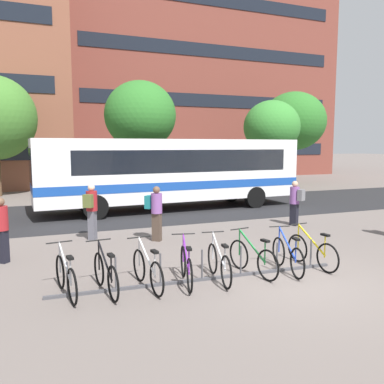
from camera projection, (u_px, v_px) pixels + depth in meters
ground at (295, 281)px, 8.72m from camera, size 200.00×200.00×0.00m
bus_lane_asphalt at (159, 210)px, 18.16m from camera, size 80.00×7.20×0.01m
city_bus at (171, 171)px, 18.17m from camera, size 12.12×3.09×3.20m
bike_rack at (202, 276)px, 8.71m from camera, size 6.54×0.34×0.70m
parked_bicycle_silver_0 at (66, 277)px, 7.78m from camera, size 0.52×1.71×0.99m
parked_bicycle_black_1 at (106, 275)px, 7.94m from camera, size 0.52×1.72×0.99m
parked_bicycle_white_2 at (147, 270)px, 8.20m from camera, size 0.52×1.72×0.99m
parked_bicycle_purple_3 at (186, 267)px, 8.47m from camera, size 0.58×1.69×0.99m
parked_bicycle_silver_4 at (219, 264)px, 8.68m from camera, size 0.52×1.71×0.99m
parked_bicycle_green_5 at (253, 258)px, 9.08m from camera, size 0.52×1.71×0.99m
parked_bicycle_blue_6 at (288, 256)px, 9.29m from camera, size 0.52×1.70×0.99m
parked_bicycle_yellow_7 at (312, 252)px, 9.65m from camera, size 0.52×1.72×0.99m
commuter_olive_pack_0 at (91, 208)px, 12.36m from camera, size 0.54×0.61×1.75m
commuter_grey_pack_2 at (295, 200)px, 14.58m from camera, size 0.51×0.60×1.65m
commuter_red_pack_3 at (0, 225)px, 9.95m from camera, size 0.60×0.57×1.66m
commuter_teal_pack_4 at (156, 209)px, 12.24m from camera, size 0.60×0.57×1.70m
street_tree_0 at (140, 116)px, 23.07m from camera, size 4.13×4.13×6.63m
street_tree_1 at (294, 121)px, 30.51m from camera, size 4.86×4.86×6.97m
street_tree_3 at (272, 127)px, 25.76m from camera, size 3.63×3.63×5.81m
building_right_wing at (190, 90)px, 40.48m from camera, size 26.35×12.21×16.98m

